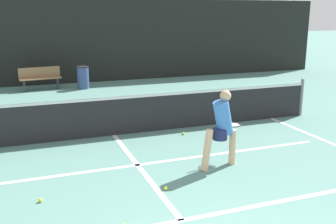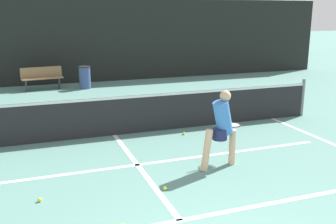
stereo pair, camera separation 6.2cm
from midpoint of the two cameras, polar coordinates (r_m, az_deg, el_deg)
name	(u,v)px [view 2 (the right image)]	position (r m, az deg, el deg)	size (l,w,h in m)	color
court_baseline_near	(180,221)	(5.84, 2.07, -15.46)	(11.00, 0.10, 0.01)	white
court_service_line	(137,165)	(7.77, -4.24, -7.65)	(8.25, 0.10, 0.01)	white
court_center_mark	(139,167)	(7.68, -4.04, -7.92)	(0.10, 4.32, 0.01)	white
court_sideline_right	(326,141)	(9.84, 22.17, -3.96)	(0.10, 5.32, 0.01)	white
net	(114,115)	(9.52, -7.69, -0.40)	(11.09, 0.09, 1.07)	slate
fence_back	(72,41)	(16.95, -13.64, 9.93)	(24.00, 0.06, 3.50)	black
player_practicing	(222,126)	(7.50, 8.07, -2.01)	(1.09, 0.67, 1.50)	#DBAD84
tennis_ball_scattered_0	(184,133)	(9.60, 2.49, -3.12)	(0.07, 0.07, 0.07)	#D1E033
tennis_ball_scattered_2	(165,188)	(6.71, -0.17, -11.00)	(0.07, 0.07, 0.07)	#D1E033
tennis_ball_scattered_6	(233,127)	(10.30, 9.54, -2.10)	(0.07, 0.07, 0.07)	#D1E033
tennis_ball_scattered_9	(40,200)	(6.64, -17.86, -12.03)	(0.07, 0.07, 0.07)	#D1E033
courtside_bench	(42,78)	(15.94, -17.69, 4.79)	(1.59, 0.57, 0.86)	olive
trash_bin	(85,77)	(15.74, -11.88, 4.94)	(0.46, 0.46, 0.87)	#384C7F
parked_car	(91,58)	(20.34, -11.09, 7.63)	(1.62, 4.09, 1.54)	#B7B7BC
building_far	(48,16)	(31.16, -16.92, 13.14)	(36.00, 2.40, 5.25)	gray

